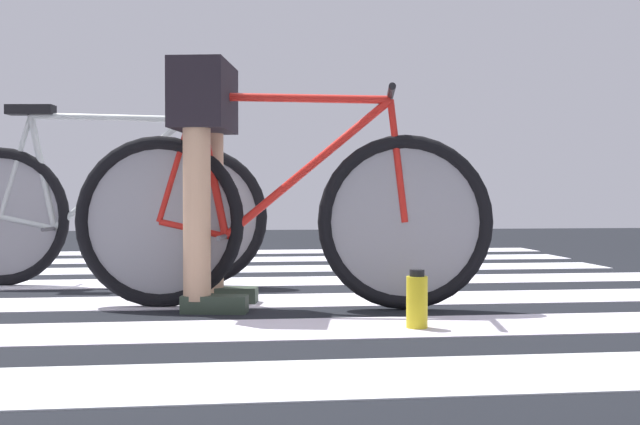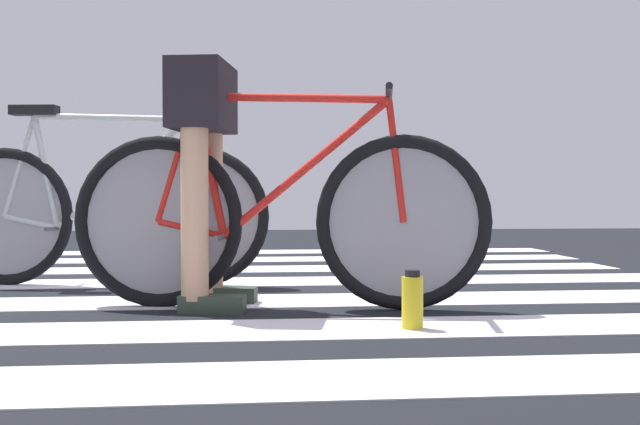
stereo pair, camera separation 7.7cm
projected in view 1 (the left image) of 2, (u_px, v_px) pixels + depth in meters
The scene contains 6 objects.
ground at pixel (197, 296), 3.74m from camera, with size 18.00×14.00×0.02m.
crosswalk_markings at pixel (204, 291), 3.84m from camera, with size 5.42×5.73×0.00m.
bicycle_1_of_2 at pixel (280, 215), 3.26m from camera, with size 1.72×0.55×0.93m.
cyclist_1_of_2 at pixel (205, 150), 3.28m from camera, with size 0.38×0.44×1.01m.
bicycle_2_of_2 at pixel (98, 211), 4.07m from camera, with size 1.73×0.52×0.93m.
water_bottle at pixel (417, 301), 2.77m from camera, with size 0.07×0.07×0.21m.
Camera 1 is at (0.12, -3.78, 0.49)m, focal length 44.45 mm.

